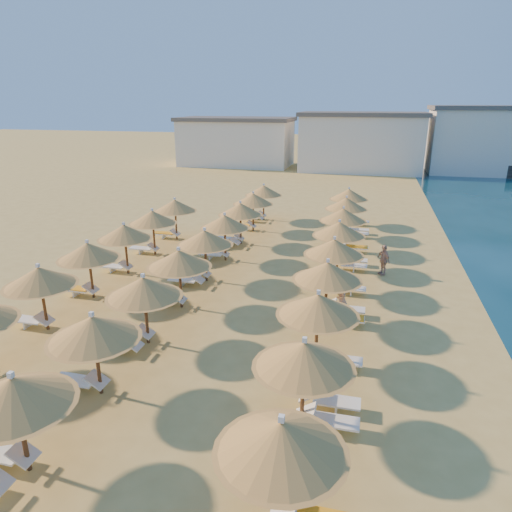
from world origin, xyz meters
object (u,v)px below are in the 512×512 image
(parasol_row_west, at_px, (193,248))
(parasol_row_east, at_px, (331,259))
(beachgoer_a, at_px, (342,300))
(beachgoer_c, at_px, (383,260))

(parasol_row_west, bearing_deg, parasol_row_east, 0.00)
(parasol_row_east, distance_m, parasol_row_west, 6.29)
(parasol_row_west, xyz_separation_m, beachgoer_a, (6.93, -1.33, -1.26))
(beachgoer_c, bearing_deg, parasol_row_east, -62.19)
(parasol_row_east, xyz_separation_m, parasol_row_west, (-6.29, 0.00, 0.00))
(parasol_row_east, relative_size, parasol_row_west, 1.00)
(parasol_row_east, bearing_deg, beachgoer_a, -64.48)
(parasol_row_east, height_order, beachgoer_a, parasol_row_east)
(parasol_row_west, xyz_separation_m, beachgoer_c, (8.66, 4.65, -1.40))
(parasol_row_east, relative_size, beachgoer_c, 19.54)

